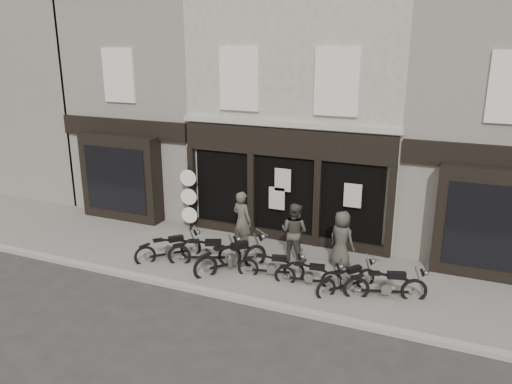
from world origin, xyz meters
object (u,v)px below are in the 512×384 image
at_px(man_centre, 294,232).
at_px(motorcycle_4, 309,277).
at_px(motorcycle_2, 232,259).
at_px(man_left, 242,221).
at_px(motorcycle_5, 347,282).
at_px(motorcycle_1, 205,254).
at_px(motorcycle_6, 386,287).
at_px(motorcycle_0, 169,250).
at_px(man_right, 342,239).
at_px(motorcycle_3, 272,268).
at_px(advert_sign_post, 189,202).

bearing_deg(man_centre, motorcycle_4, 134.42).
xyz_separation_m(motorcycle_2, man_left, (-0.35, 1.50, 0.64)).
xyz_separation_m(motorcycle_5, man_left, (-3.75, 1.42, 0.72)).
relative_size(motorcycle_1, motorcycle_4, 1.12).
bearing_deg(motorcycle_2, motorcycle_6, -51.47).
bearing_deg(motorcycle_0, man_right, -29.21).
bearing_deg(man_left, motorcycle_4, 168.96).
distance_m(motorcycle_2, man_left, 1.67).
xyz_separation_m(motorcycle_3, man_centre, (0.20, 1.33, 0.66)).
xyz_separation_m(motorcycle_3, advert_sign_post, (-4.01, 2.28, 0.80)).
xyz_separation_m(motorcycle_1, motorcycle_5, (4.33, -0.02, -0.06)).
distance_m(motorcycle_6, man_centre, 3.34).
bearing_deg(motorcycle_2, man_centre, -7.69).
height_order(motorcycle_2, motorcycle_4, motorcycle_2).
height_order(motorcycle_4, motorcycle_6, motorcycle_6).
bearing_deg(motorcycle_2, motorcycle_5, -51.17).
xyz_separation_m(man_left, advert_sign_post, (-2.43, 0.87, 0.08)).
distance_m(motorcycle_4, motorcycle_6, 2.06).
bearing_deg(man_left, motorcycle_0, 59.15).
bearing_deg(motorcycle_3, motorcycle_4, -17.76).
distance_m(motorcycle_3, motorcycle_4, 1.15).
relative_size(motorcycle_0, motorcycle_6, 0.81).
bearing_deg(man_centre, motorcycle_6, 166.94).
height_order(motorcycle_1, man_centre, man_centre).
relative_size(motorcycle_1, motorcycle_3, 1.11).
bearing_deg(man_centre, motorcycle_3, 92.18).
bearing_deg(motorcycle_0, motorcycle_5, -45.58).
relative_size(motorcycle_3, motorcycle_4, 1.01).
height_order(motorcycle_6, man_centre, man_centre).
distance_m(motorcycle_0, man_right, 5.25).
xyz_separation_m(motorcycle_6, advert_sign_post, (-7.21, 2.28, 0.76)).
xyz_separation_m(motorcycle_1, motorcycle_3, (2.15, -0.02, -0.06)).
xyz_separation_m(motorcycle_1, motorcycle_2, (0.93, -0.11, 0.02)).
bearing_deg(motorcycle_6, man_left, 145.05).
bearing_deg(motorcycle_3, motorcycle_6, -13.17).
relative_size(motorcycle_2, motorcycle_3, 1.06).
bearing_deg(motorcycle_3, man_centre, 68.22).
bearing_deg(motorcycle_6, motorcycle_1, 161.36).
bearing_deg(man_centre, man_right, -164.16).
height_order(motorcycle_2, man_left, man_left).
relative_size(motorcycle_3, man_right, 1.12).
height_order(motorcycle_2, man_centre, man_centre).
relative_size(motorcycle_4, motorcycle_6, 0.90).
distance_m(motorcycle_3, motorcycle_6, 3.21).
height_order(motorcycle_0, man_left, man_left).
bearing_deg(motorcycle_6, motorcycle_3, 161.50).
bearing_deg(motorcycle_6, motorcycle_2, 162.70).
xyz_separation_m(motorcycle_1, motorcycle_6, (5.36, -0.02, -0.01)).
xyz_separation_m(motorcycle_1, advert_sign_post, (-1.86, 2.27, 0.75)).
relative_size(motorcycle_3, man_centre, 1.06).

